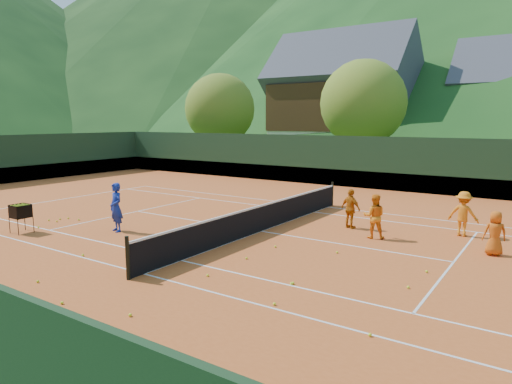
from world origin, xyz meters
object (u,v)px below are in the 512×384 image
Objects in this scene: coach at (116,207)px; student_a at (374,216)px; ball_hopper at (21,212)px; tennis_net at (261,217)px; student_b at (351,209)px; chalet_left at (342,103)px; student_d at (463,214)px; student_c at (495,233)px.

coach is 8.90m from student_a.
ball_hopper is at bearing -126.95° from coach.
tennis_net is 8.39m from ball_hopper.
chalet_left is at bearing -46.67° from student_b.
student_d is (2.41, 1.97, 0.02)m from student_a.
tennis_net is at bearing -1.58° from student_a.
student_d is at bearing -59.03° from chalet_left.
coach reaches higher than ball_hopper.
student_c is at bearing 10.67° from tennis_net.
student_a is (7.87, 4.16, -0.12)m from coach.
coach is 33.70m from chalet_left.
chalet_left is at bearing -85.92° from student_a.
coach is 1.32× the size of student_c.
ball_hopper is at bearing -144.73° from tennis_net.
student_a is 1.47m from student_b.
coach is at bearing 37.21° from ball_hopper.
chalet_left is at bearing -54.43° from student_d.
student_d reaches higher than student_c.
ball_hopper is (-14.06, -6.20, 0.09)m from student_c.
student_a is at bearing 162.72° from student_b.
student_a reaches higher than tennis_net.
student_c reaches higher than ball_hopper.
student_a is 0.12× the size of tennis_net.
student_b is 0.10× the size of chalet_left.
student_c is (4.77, -0.82, -0.07)m from student_b.
chalet_left is at bearing 115.80° from coach.
coach reaches higher than tennis_net.
student_d reaches higher than tennis_net.
student_b is 0.95× the size of student_d.
student_b is at bearing 52.86° from coach.
student_a is at bearing -20.72° from student_c.
student_b reaches higher than tennis_net.
coach is 1.13× the size of student_d.
student_a is 32.14m from chalet_left.
student_b is 4.84m from student_c.
ball_hopper is at bearing 2.20° from student_c.
student_c is at bearing 159.55° from student_a.
student_c is 33.78m from chalet_left.
student_b is 3.29m from tennis_net.
student_a is 1.49× the size of ball_hopper.
ball_hopper is (-2.61, -1.98, -0.12)m from coach.
chalet_left reaches higher than coach.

